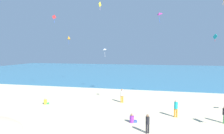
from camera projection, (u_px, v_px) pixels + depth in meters
ground_plane at (118, 112)px, 19.87m from camera, size 120.00×120.00×0.00m
ocean_water at (144, 71)px, 60.80m from camera, size 120.00×60.00×0.05m
person_0 at (148, 122)px, 14.77m from camera, size 0.40×0.40×1.47m
person_4 at (132, 119)px, 17.06m from camera, size 0.71×0.55×0.80m
person_5 at (122, 95)px, 23.69m from camera, size 0.40×0.40×1.69m
person_6 at (224, 113)px, 16.85m from camera, size 0.40×0.40×1.50m
person_7 at (46, 102)px, 22.97m from camera, size 0.66×0.51×0.74m
person_8 at (176, 107)px, 18.39m from camera, size 0.34×0.34×1.67m
kite_red at (54, 17)px, 30.81m from camera, size 0.48×0.57×1.31m
kite_orange at (69, 38)px, 38.82m from camera, size 0.89×0.86×1.67m
kite_yellow at (100, 5)px, 34.24m from camera, size 0.24×0.94×1.54m
kite_white at (105, 49)px, 31.00m from camera, size 0.70×0.79×1.38m
kite_magenta at (159, 14)px, 18.89m from camera, size 0.66×0.65×1.01m
kite_teal at (215, 37)px, 31.29m from camera, size 0.51×0.82×1.26m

